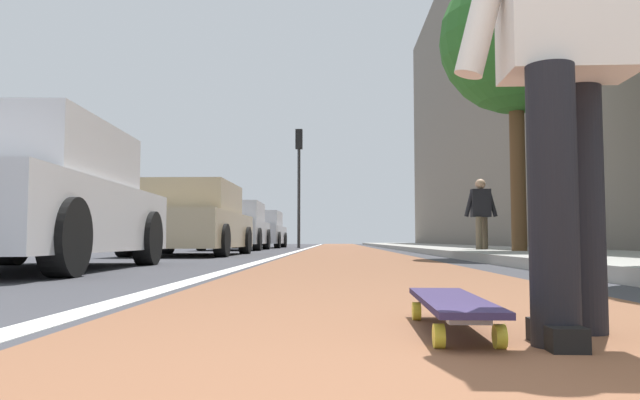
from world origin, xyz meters
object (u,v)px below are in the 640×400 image
Objects in this scene: traffic_light at (299,167)px; street_tree_mid at (515,40)px; skater_person at (567,40)px; parked_car_end at (260,230)px; parked_car_near at (32,200)px; pedestrian_distant at (481,212)px; parked_car_far at (236,227)px; skateboard at (452,304)px; parked_car_mid at (191,221)px.

street_tree_mid is (-13.74, -4.65, 0.55)m from traffic_light.
skater_person is 23.06m from parked_car_end.
traffic_light reaches higher than parked_car_near.
skater_person reaches higher than pedestrian_distant.
skater_person is at bearing 164.25° from street_tree_mid.
parked_car_far is 5.68m from parked_car_end.
skateboard is at bearing -171.32° from parked_car_end.
skateboard is at bearing 66.68° from skater_person.
parked_car_end is (22.59, 3.45, 0.61)m from skateboard.
skater_person is at bearing -174.37° from traffic_light.
traffic_light reaches higher than skateboard.
street_tree_mid reaches higher than parked_car_far.
parked_car_end is 15.72m from street_tree_mid.
parked_car_near is 12.85m from parked_car_far.
skater_person is 0.39× the size of parked_car_far.
parked_car_mid is at bearing 173.02° from traffic_light.
traffic_light is (-0.35, -1.59, 2.57)m from parked_car_end.
skateboard is 0.20× the size of parked_car_far.
parked_car_end is (18.52, -0.05, -0.01)m from parked_car_near.
parked_car_far is at bearing 36.84° from street_tree_mid.
parked_car_mid is (6.17, -0.17, -0.02)m from parked_car_near.
skateboard is 17.29m from parked_car_far.
parked_car_mid reaches higher than skateboard.
parked_car_far is at bearing 12.75° from skater_person.
parked_car_end is 2.58× the size of pedestrian_distant.
skater_person is 9.44m from street_tree_mid.
parked_car_near is at bearing -179.90° from parked_car_far.
pedestrian_distant is at bearing -14.00° from skateboard.
parked_car_mid is 12.35m from parked_car_end.
pedestrian_distant is (-6.53, -6.11, 0.17)m from parked_car_far.
street_tree_mid is 3.31× the size of pedestrian_distant.
pedestrian_distant is at bearing -88.54° from parked_car_mid.
parked_car_far is at bearing 179.31° from parked_car_end.
parked_car_mid is 1.04× the size of parked_car_far.
parked_car_near is 6.17m from parked_car_mid.
street_tree_mid is 3.50m from pedestrian_distant.
parked_car_end is (22.74, 3.79, -0.23)m from skater_person.
skater_person is at bearing -113.32° from skateboard.
pedestrian_distant is (0.15, -5.92, 0.20)m from parked_car_mid.
skater_person is 0.41× the size of parked_car_end.
skater_person is 5.71m from parked_car_near.
parked_car_far reaches higher than parked_car_end.
skater_person reaches higher than parked_car_far.
parked_car_near is at bearing 178.46° from parked_car_mid.
parked_car_end is at bearing -0.14° from parked_car_near.
skater_person is 11.02m from parked_car_mid.
pedestrian_distant is at bearing -12.02° from skater_person.
parked_car_end is (12.35, 0.12, 0.01)m from parked_car_mid.
parked_car_far is 0.81× the size of street_tree_mid.
parked_car_near reaches higher than parked_car_end.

